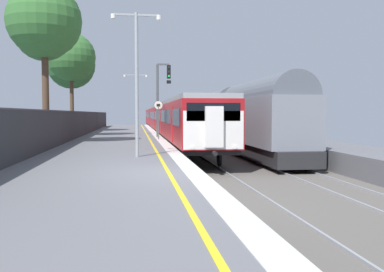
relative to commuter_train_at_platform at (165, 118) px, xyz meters
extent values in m
cube|color=slate|center=(-4.60, -36.81, -1.77)|extent=(6.40, 110.00, 1.00)
cube|color=silver|center=(-1.70, -36.81, -1.26)|extent=(0.60, 110.00, 0.01)
cube|color=yellow|center=(-2.45, -36.81, -1.26)|extent=(0.12, 110.00, 0.01)
cube|color=#56514C|center=(4.10, -36.81, -2.37)|extent=(11.00, 110.00, 0.20)
cube|color=gray|center=(-0.71, -36.81, -2.23)|extent=(0.07, 110.00, 0.08)
cube|color=gray|center=(0.72, -36.81, -2.23)|extent=(0.07, 110.00, 0.08)
cube|color=gray|center=(3.29, -36.81, -2.23)|extent=(0.07, 110.00, 0.08)
cube|color=maroon|center=(0.00, -20.85, 0.00)|extent=(2.80, 20.31, 2.30)
cube|color=black|center=(0.00, -20.85, -1.27)|extent=(2.64, 19.71, 0.25)
cube|color=gray|center=(0.00, -20.85, 1.27)|extent=(2.68, 20.31, 0.24)
cube|color=black|center=(-1.41, -20.85, 0.30)|extent=(0.02, 18.71, 0.84)
cube|color=red|center=(-1.41, -25.93, -0.10)|extent=(0.03, 1.10, 1.90)
cube|color=red|center=(-1.41, -15.77, -0.10)|extent=(0.03, 1.10, 1.90)
cylinder|color=black|center=(-0.78, -28.40, -1.77)|extent=(0.12, 0.84, 0.84)
cylinder|color=black|center=(0.78, -28.40, -1.77)|extent=(0.12, 0.84, 0.84)
cylinder|color=black|center=(-0.78, -13.29, -1.77)|extent=(0.12, 0.84, 0.84)
cylinder|color=black|center=(0.78, -13.29, -1.77)|extent=(0.12, 0.84, 0.84)
cube|color=maroon|center=(0.00, 0.06, 0.00)|extent=(2.80, 20.31, 2.30)
cube|color=black|center=(0.00, 0.06, -1.27)|extent=(2.64, 19.71, 0.25)
cube|color=gray|center=(0.00, 0.06, 1.27)|extent=(2.68, 20.31, 0.24)
cube|color=black|center=(-1.41, 0.06, 0.30)|extent=(0.02, 18.71, 0.84)
cube|color=red|center=(-1.41, -5.01, -0.10)|extent=(0.03, 1.10, 1.90)
cube|color=red|center=(-1.41, 5.14, -0.10)|extent=(0.03, 1.10, 1.90)
cylinder|color=black|center=(-0.78, -7.49, -1.77)|extent=(0.12, 0.84, 0.84)
cylinder|color=black|center=(0.78, -7.49, -1.77)|extent=(0.12, 0.84, 0.84)
cylinder|color=black|center=(-0.78, 7.62, -1.77)|extent=(0.12, 0.84, 0.84)
cylinder|color=black|center=(0.78, 7.62, -1.77)|extent=(0.12, 0.84, 0.84)
cube|color=maroon|center=(0.00, 20.98, 0.00)|extent=(2.80, 20.31, 2.30)
cube|color=black|center=(0.00, 20.98, -1.27)|extent=(2.64, 19.71, 0.25)
cube|color=gray|center=(0.00, 20.98, 1.27)|extent=(2.68, 20.31, 0.24)
cube|color=black|center=(-1.41, 20.98, 0.30)|extent=(0.02, 18.71, 0.84)
cube|color=red|center=(-1.41, 15.90, -0.10)|extent=(0.03, 1.10, 1.90)
cube|color=red|center=(-1.41, 26.05, -0.10)|extent=(0.03, 1.10, 1.90)
cylinder|color=black|center=(-0.78, 13.42, -1.77)|extent=(0.12, 0.84, 0.84)
cylinder|color=black|center=(0.78, 13.42, -1.77)|extent=(0.12, 0.84, 0.84)
cylinder|color=black|center=(-0.78, 28.53, -1.77)|extent=(0.12, 0.84, 0.84)
cylinder|color=black|center=(0.78, 28.53, -1.77)|extent=(0.12, 0.84, 0.84)
cube|color=silver|center=(0.00, -30.96, -0.25)|extent=(2.70, 0.10, 1.70)
cube|color=black|center=(0.00, -30.97, 0.55)|extent=(2.40, 0.08, 0.80)
cube|color=silver|center=(0.00, -31.10, -0.10)|extent=(0.80, 0.24, 1.80)
cylinder|color=white|center=(-0.95, -31.02, -1.00)|extent=(0.18, 0.06, 0.18)
cylinder|color=white|center=(0.95, -31.02, -1.00)|extent=(0.18, 0.06, 0.18)
cylinder|color=black|center=(0.00, -31.25, -1.25)|extent=(0.20, 0.35, 0.20)
cube|color=black|center=(0.00, 0.06, 1.52)|extent=(0.60, 0.90, 0.20)
cube|color=#232326|center=(4.00, -24.99, -1.64)|extent=(2.30, 12.49, 0.79)
cube|color=slate|center=(4.00, -24.99, 0.05)|extent=(2.60, 11.69, 2.59)
cylinder|color=#515660|center=(4.00, -24.99, 1.34)|extent=(2.39, 11.29, 2.39)
cylinder|color=black|center=(3.22, -29.24, -1.77)|extent=(0.12, 0.84, 0.84)
cylinder|color=black|center=(4.78, -29.24, -1.77)|extent=(0.12, 0.84, 0.84)
cylinder|color=black|center=(3.22, -20.75, -1.77)|extent=(0.12, 0.84, 0.84)
cylinder|color=black|center=(4.78, -20.75, -1.77)|extent=(0.12, 0.84, 0.84)
cube|color=#232326|center=(4.00, -11.71, -1.64)|extent=(2.30, 12.49, 0.79)
cube|color=slate|center=(4.00, -11.71, 0.05)|extent=(2.60, 11.69, 2.59)
cylinder|color=#515660|center=(4.00, -11.71, 1.34)|extent=(2.39, 11.29, 2.39)
cylinder|color=black|center=(3.22, -15.95, -1.77)|extent=(0.12, 0.84, 0.84)
cylinder|color=black|center=(4.78, -15.95, -1.77)|extent=(0.12, 0.84, 0.84)
cylinder|color=black|center=(3.22, -7.47, -1.77)|extent=(0.12, 0.84, 0.84)
cylinder|color=black|center=(4.78, -7.47, -1.77)|extent=(0.12, 0.84, 0.84)
cube|color=#232326|center=(4.00, 1.58, -1.64)|extent=(2.30, 12.49, 0.79)
cube|color=slate|center=(4.00, 1.58, 0.05)|extent=(2.60, 11.69, 2.59)
cylinder|color=#515660|center=(4.00, 1.58, 1.34)|extent=(2.39, 11.29, 2.39)
cylinder|color=black|center=(3.22, -2.67, -1.77)|extent=(0.12, 0.84, 0.84)
cylinder|color=black|center=(4.78, -2.67, -1.77)|extent=(0.12, 0.84, 0.84)
cylinder|color=black|center=(3.22, 5.82, -1.77)|extent=(0.12, 0.84, 0.84)
cylinder|color=black|center=(4.78, 5.82, -1.77)|extent=(0.12, 0.84, 0.84)
cylinder|color=#47474C|center=(-1.75, -17.59, 1.44)|extent=(0.18, 0.18, 5.41)
cube|color=#47474C|center=(-1.30, -17.59, 4.15)|extent=(0.90, 0.12, 0.12)
cube|color=black|center=(-0.90, -17.59, 3.60)|extent=(0.28, 0.20, 1.00)
cylinder|color=black|center=(-0.90, -17.71, 3.92)|extent=(0.16, 0.04, 0.16)
cylinder|color=black|center=(-0.90, -17.71, 3.60)|extent=(0.16, 0.04, 0.16)
cylinder|color=#19D83F|center=(-0.90, -17.71, 3.28)|extent=(0.16, 0.04, 0.16)
cube|color=black|center=(-0.90, -17.59, 2.85)|extent=(0.32, 0.16, 0.24)
cylinder|color=#59595B|center=(-1.85, -20.62, -0.14)|extent=(0.08, 0.08, 2.26)
cylinder|color=black|center=(-1.85, -20.62, 1.05)|extent=(0.59, 0.02, 0.59)
cylinder|color=silver|center=(-1.85, -20.63, 1.05)|extent=(0.56, 0.02, 0.56)
cube|color=black|center=(-1.85, -20.65, 1.05)|extent=(0.24, 0.01, 0.18)
cylinder|color=#93999E|center=(-3.34, -32.05, 1.62)|extent=(0.14, 0.14, 5.77)
cube|color=#93999E|center=(-2.89, -32.05, 4.41)|extent=(0.90, 0.08, 0.08)
cylinder|color=silver|center=(-2.44, -32.05, 4.33)|extent=(0.20, 0.20, 0.18)
cube|color=#93999E|center=(-3.79, -32.05, 4.41)|extent=(0.90, 0.08, 0.08)
cylinder|color=silver|center=(-4.24, -32.05, 4.33)|extent=(0.20, 0.20, 0.18)
cylinder|color=#93999E|center=(-3.34, -13.56, 1.27)|extent=(0.14, 0.14, 5.07)
cube|color=#93999E|center=(-2.89, -13.56, 3.70)|extent=(0.90, 0.08, 0.08)
cylinder|color=silver|center=(-2.44, -13.56, 3.62)|extent=(0.20, 0.20, 0.18)
cube|color=#93999E|center=(-3.79, -13.56, 3.70)|extent=(0.90, 0.08, 0.08)
cylinder|color=silver|center=(-4.24, -13.56, 3.62)|extent=(0.20, 0.20, 0.18)
cylinder|color=#38383D|center=(-7.55, -25.13, -0.32)|extent=(0.07, 0.07, 1.90)
cylinder|color=#38383D|center=(-7.55, -13.44, -0.32)|extent=(0.07, 0.07, 1.90)
cylinder|color=#38383D|center=(-7.55, -1.75, -0.32)|extent=(0.07, 0.07, 1.90)
cylinder|color=#38383D|center=(-7.55, 9.94, -0.32)|extent=(0.07, 0.07, 1.90)
cylinder|color=#473323|center=(-9.54, -6.71, 1.35)|extent=(0.33, 0.33, 5.23)
sphere|color=#285628|center=(-9.54, -6.71, 5.24)|extent=(4.65, 4.65, 4.65)
sphere|color=#285628|center=(-9.21, -6.30, 4.66)|extent=(2.62, 2.62, 2.62)
cylinder|color=#473323|center=(-8.21, -15.85, 1.26)|extent=(0.29, 0.29, 5.05)
sphere|color=#33662D|center=(-8.21, -15.85, 4.80)|extent=(3.68, 3.68, 3.68)
sphere|color=#33662D|center=(-7.82, -15.63, 4.34)|extent=(2.47, 2.47, 2.47)
cylinder|color=#473323|center=(-8.45, -24.27, 1.65)|extent=(0.38, 0.38, 5.83)
sphere|color=#33662D|center=(-8.45, -24.27, 5.71)|extent=(4.17, 4.17, 4.17)
sphere|color=#33662D|center=(-8.62, -23.72, 5.19)|extent=(3.33, 3.33, 3.33)
camera|label=1|loc=(-3.42, -49.23, 0.47)|focal=39.52mm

